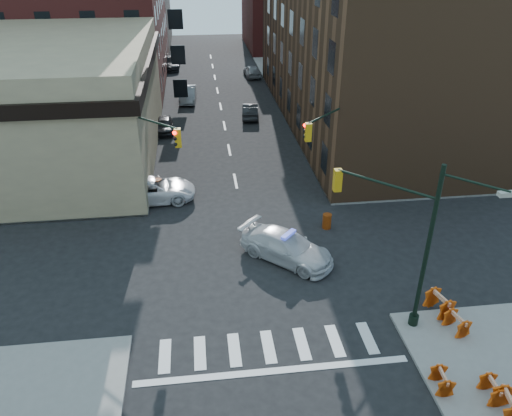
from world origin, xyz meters
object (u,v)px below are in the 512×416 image
object	(u,v)px
police_car	(287,247)
parked_car_wnear	(164,125)
barrel_bank	(158,187)
pickup	(152,190)
barricade_nw_a	(97,193)
barrel_road	(327,221)
pedestrian_b	(96,198)
parked_car_wfar	(188,94)
barricade_se_a	(439,304)
parked_car_enear	(250,111)
pedestrian_a	(73,200)

from	to	relation	value
police_car	parked_car_wnear	bearing A→B (deg)	62.42
barrel_bank	pickup	bearing A→B (deg)	-108.53
police_car	barricade_nw_a	xyz separation A→B (m)	(-11.46, 8.24, -0.13)
police_car	barrel_road	distance (m)	4.27
barrel_road	pedestrian_b	bearing A→B (deg)	164.87
parked_car_wfar	barrel_bank	world-z (taller)	parked_car_wfar
police_car	barricade_nw_a	size ratio (longest dim) A/B	3.98
parked_car_wnear	barrel_road	world-z (taller)	parked_car_wnear
pickup	barricade_se_a	distance (m)	19.43
parked_car_wnear	pedestrian_b	distance (m)	14.87
pickup	barricade_nw_a	size ratio (longest dim) A/B	4.22
barrel_bank	barricade_se_a	bearing A→B (deg)	-46.07
parked_car_wfar	barrel_bank	bearing A→B (deg)	-92.56
pickup	barrel_bank	xyz separation A→B (m)	(0.30, 0.90, -0.24)
barricade_nw_a	barrel_road	bearing A→B (deg)	-30.45
parked_car_enear	barricade_se_a	distance (m)	30.32
barricade_nw_a	police_car	bearing A→B (deg)	-46.22
police_car	barricade_se_a	bearing A→B (deg)	-87.85
parked_car_wfar	pedestrian_b	bearing A→B (deg)	-101.00
pedestrian_b	barricade_nw_a	bearing A→B (deg)	86.21
pedestrian_a	pedestrian_b	size ratio (longest dim) A/B	1.02
parked_car_wnear	barricade_nw_a	size ratio (longest dim) A/B	2.81
pedestrian_a	pedestrian_b	distance (m)	1.43
pedestrian_a	pedestrian_b	bearing A→B (deg)	26.99
parked_car_wnear	pickup	bearing A→B (deg)	-93.29
pedestrian_a	pedestrian_b	world-z (taller)	pedestrian_a
police_car	parked_car_enear	size ratio (longest dim) A/B	1.28
parked_car_enear	pedestrian_b	world-z (taller)	pedestrian_b
parked_car_enear	pedestrian_b	distance (m)	21.21
pickup	parked_car_enear	bearing A→B (deg)	-30.41
pickup	barrel_road	bearing A→B (deg)	-117.68
parked_car_wfar	parked_car_enear	size ratio (longest dim) A/B	1.12
pedestrian_b	parked_car_enear	bearing A→B (deg)	43.12
barricade_se_a	barrel_bank	bearing A→B (deg)	29.72
parked_car_enear	pickup	bearing A→B (deg)	69.62
police_car	barricade_nw_a	bearing A→B (deg)	97.34
pedestrian_a	barricade_se_a	bearing A→B (deg)	-12.80
parked_car_enear	police_car	bearing A→B (deg)	95.27
pickup	barrel_bank	bearing A→B (deg)	-21.55
parked_car_wfar	pedestrian_a	size ratio (longest dim) A/B	2.82
parked_car_wfar	barrel_road	distance (m)	28.70
pedestrian_b	barricade_nw_a	xyz separation A→B (m)	(-0.21, 1.39, -0.31)
police_car	pickup	xyz separation A→B (m)	(-7.76, 7.94, 0.01)
barrel_bank	barricade_nw_a	xyz separation A→B (m)	(-4.00, -0.59, 0.10)
parked_car_enear	pedestrian_a	world-z (taller)	pedestrian_a
pedestrian_a	barricade_nw_a	world-z (taller)	pedestrian_a
barricade_se_a	parked_car_enear	bearing A→B (deg)	-3.61
parked_car_wfar	barrel_road	xyz separation A→B (m)	(8.34, -27.46, -0.31)
barricade_nw_a	parked_car_wnear	bearing A→B (deg)	62.36
pickup	parked_car_wfar	distance (m)	22.64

